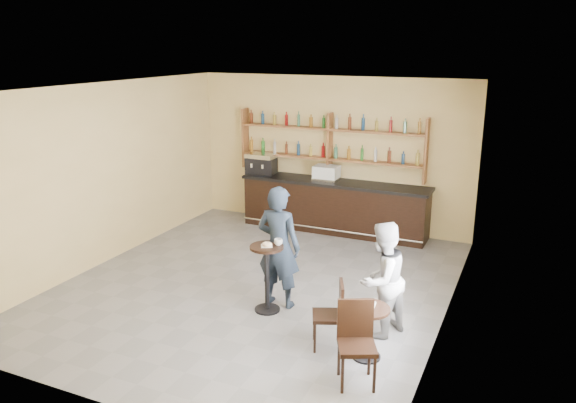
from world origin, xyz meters
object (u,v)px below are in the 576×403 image
at_px(bar_counter, 334,206).
at_px(espresso_machine, 261,164).
at_px(pastry_case, 327,173).
at_px(man_main, 279,247).
at_px(pedestal_table, 267,279).
at_px(chair_south, 357,346).
at_px(cafe_table, 367,333).
at_px(chair_west, 328,315).
at_px(patron_second, 382,280).

relative_size(bar_counter, espresso_machine, 6.41).
distance_m(bar_counter, pastry_case, 0.72).
relative_size(bar_counter, man_main, 2.14).
height_order(pedestal_table, chair_south, pedestal_table).
height_order(pastry_case, cafe_table, pastry_case).
distance_m(cafe_table, chair_west, 0.56).
xyz_separation_m(bar_counter, man_main, (0.41, -3.63, 0.39)).
xyz_separation_m(pastry_case, man_main, (0.60, -3.63, -0.30)).
height_order(pedestal_table, chair_west, pedestal_table).
bearing_deg(pastry_case, chair_west, -60.45).
relative_size(pedestal_table, chair_south, 1.03).
relative_size(espresso_machine, pastry_case, 1.20).
distance_m(pastry_case, cafe_table, 5.15).
bearing_deg(chair_west, cafe_table, 62.01).
bearing_deg(pedestal_table, chair_west, -27.29).
xyz_separation_m(chair_south, patron_second, (-0.06, 1.26, 0.31)).
bearing_deg(chair_south, chair_west, 107.19).
bearing_deg(patron_second, cafe_table, 25.68).
xyz_separation_m(chair_west, chair_south, (0.60, -0.65, 0.04)).
distance_m(pedestal_table, chair_south, 2.17).
bearing_deg(chair_south, espresso_machine, 101.08).
relative_size(chair_west, chair_south, 0.91).
distance_m(man_main, chair_south, 2.32).
relative_size(cafe_table, patron_second, 0.43).
bearing_deg(bar_counter, pedestal_table, -85.01).
distance_m(cafe_table, patron_second, 0.80).
xyz_separation_m(man_main, cafe_table, (1.65, -0.91, -0.58)).
height_order(chair_west, chair_south, chair_south).
bearing_deg(man_main, pedestal_table, 75.24).
xyz_separation_m(bar_counter, espresso_machine, (-1.71, 0.00, 0.76)).
xyz_separation_m(cafe_table, patron_second, (-0.01, 0.66, 0.45)).
distance_m(espresso_machine, pedestal_table, 4.46).
relative_size(pastry_case, cafe_table, 0.75).
bearing_deg(chair_south, bar_counter, 86.81).
height_order(pastry_case, patron_second, patron_second).
bearing_deg(pastry_case, chair_south, -57.08).
bearing_deg(cafe_table, patron_second, 91.14).
bearing_deg(espresso_machine, chair_south, -58.14).
distance_m(pedestal_table, chair_west, 1.32).
bearing_deg(patron_second, chair_south, 27.40).
xyz_separation_m(espresso_machine, patron_second, (3.76, -3.88, -0.50)).
height_order(chair_south, patron_second, patron_second).
bearing_deg(pastry_case, pedestal_table, -73.45).
bearing_deg(chair_west, chair_south, 19.91).
relative_size(bar_counter, chair_west, 4.44).
relative_size(cafe_table, chair_west, 0.77).
bearing_deg(man_main, chair_south, 139.28).
height_order(pastry_case, man_main, man_main).
bearing_deg(espresso_machine, chair_west, -59.12).
bearing_deg(espresso_machine, man_main, -64.48).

